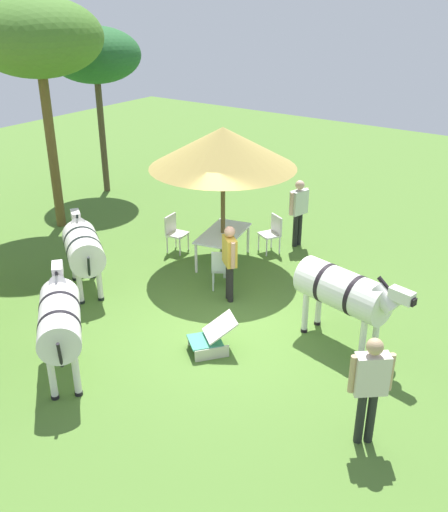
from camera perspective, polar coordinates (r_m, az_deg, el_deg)
The scene contains 15 objects.
ground_plane at distance 10.95m, azimuth 0.07°, elevation -6.93°, with size 36.00×36.00×0.00m, color #4D732D.
shade_umbrella at distance 12.47m, azimuth -0.11°, elevation 10.69°, with size 3.21×3.21×3.14m.
patio_dining_table at distance 13.13m, azimuth -0.10°, elevation 2.02°, with size 1.72×1.14×0.74m.
patio_chair_east_end at distance 13.81m, azimuth -4.94°, elevation 2.52°, with size 0.49×0.47×0.90m.
patio_chair_near_hut at distance 11.98m, azimuth -0.18°, elevation -1.07°, with size 0.60×0.60×0.90m.
patio_chair_near_lawn at distance 13.78m, azimuth 4.83°, elevation 2.46°, with size 0.58×0.59×0.90m.
guest_beside_umbrella at distance 11.37m, azimuth 0.56°, elevation -0.06°, with size 0.44×0.46×1.62m.
guest_behind_table at distance 13.99m, azimuth 7.40°, elevation 4.83°, with size 0.58×0.31×1.67m.
standing_watcher at distance 8.11m, azimuth 14.29°, elevation -11.98°, with size 0.46×0.49×1.70m.
striped_lounge_chair at distance 10.14m, azimuth -1.29°, elevation -8.11°, with size 0.96×0.91×0.62m.
zebra_nearest_camera at distance 9.58m, azimuth -15.97°, elevation -5.95°, with size 1.69×1.89×1.56m.
zebra_by_umbrella at distance 10.14m, azimuth 11.91°, elevation -3.47°, with size 1.04×2.31×1.58m.
zebra_toward_hut at distance 12.17m, azimuth -13.80°, elevation 0.85°, with size 1.46×1.84×1.49m.
acacia_tree_far_lawn at distance 15.03m, azimuth -17.97°, elevation 19.78°, with size 3.08×3.08×5.66m.
acacia_tree_right_background at distance 17.72m, azimuth -12.65°, elevation 18.78°, with size 2.62×2.62×4.83m.
Camera 1 is at (-7.57, -5.36, 5.81)m, focal length 40.38 mm.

